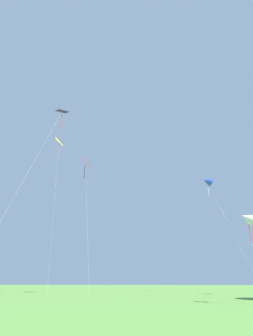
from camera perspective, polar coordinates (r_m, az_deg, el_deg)
The scene contains 5 objects.
kite_white_distant at distance 40.90m, azimuth 25.43°, elevation -10.11°, with size 3.63×7.49×11.19m.
kite_black_large at distance 42.56m, azimuth -14.57°, elevation 10.97°, with size 4.37×10.26×27.73m.
kite_red_high at distance 42.40m, azimuth -9.20°, elevation 0.35°, with size 4.18×7.32×20.60m.
kite_yellow_diamond at distance 51.38m, azimuth -14.96°, elevation 4.63°, with size 4.00×6.62×27.78m.
kite_blue_delta at distance 50.41m, azimuth 17.59°, elevation -2.82°, with size 4.72×8.57×20.02m.
Camera 1 is at (1.71, -2.77, 1.57)m, focal length 27.27 mm.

